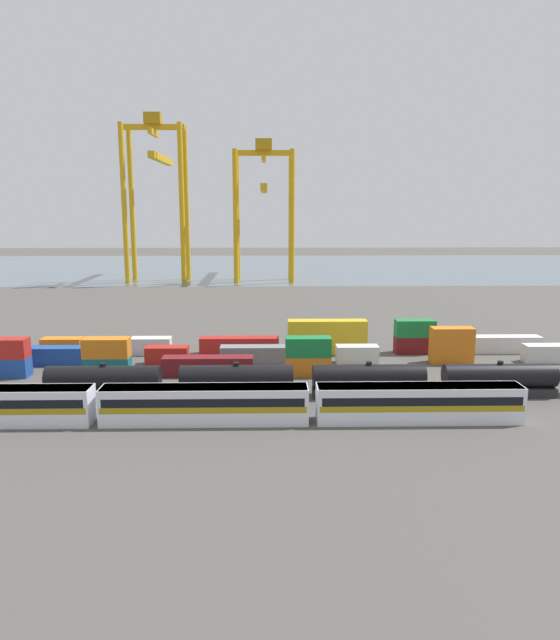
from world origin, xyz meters
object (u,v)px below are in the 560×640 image
Objects in this scene: shipping_container_11 at (451,354)px; shipping_container_13 at (545,353)px; shipping_container_8 at (167,355)px; passenger_train at (205,403)px; gantry_crane_west at (157,181)px; shipping_container_16 at (239,345)px; gantry_crane_central at (264,197)px; shipping_container_17 at (327,345)px; freight_tank_row at (369,380)px.

shipping_container_13 is at bearing 0.00° from shipping_container_11.
passenger_train is at bearing -71.39° from shipping_container_8.
shipping_container_8 is 105.31m from gantry_crane_west.
gantry_crane_west is at bearing 107.23° from shipping_container_16.
shipping_container_11 is 1.00× the size of shipping_container_13.
shipping_container_11 is at bearing 180.00° from shipping_container_13.
shipping_container_17 is at bearing -83.78° from gantry_crane_central.
gantry_crane_central is (13.32, 100.25, 23.95)m from shipping_container_8.
shipping_container_13 is 0.50× the size of shipping_container_17.
shipping_container_11 is (41.04, 0.00, 0.00)m from shipping_container_8.
shipping_container_8 is 0.50× the size of shipping_container_16.
shipping_container_16 is at bearing -91.97° from gantry_crane_central.
shipping_container_13 and shipping_container_17 have the same top height.
shipping_container_8 and shipping_container_11 have the same top height.
shipping_container_11 is at bearing -10.85° from shipping_container_16.
shipping_container_17 is (13.52, 0.00, 0.00)m from shipping_container_16.
shipping_container_11 and shipping_container_13 have the same top height.
gantry_crane_central is at bearing 96.48° from freight_tank_row.
passenger_train is 20.30m from freight_tank_row.
shipping_container_11 is at bearing 0.00° from shipping_container_8.
passenger_train is 52.38m from shipping_container_13.
gantry_crane_west is (-73.67, 99.53, 28.71)m from shipping_container_13.
gantry_crane_central is (-41.40, 100.25, 23.95)m from shipping_container_13.
shipping_container_16 is at bearing 172.43° from shipping_container_13.
shipping_container_8 is at bearing 180.00° from shipping_container_11.
shipping_container_11 is 106.74m from gantry_crane_central.
shipping_container_8 is (-7.91, 23.49, -0.84)m from passenger_train.
passenger_train is 10.98× the size of shipping_container_11.
shipping_container_11 is 0.12× the size of gantry_crane_west.
shipping_container_17 is at bearing 14.12° from shipping_container_8.
freight_tank_row reaches higher than shipping_container_17.
shipping_container_16 is 97.36m from gantry_crane_central.
passenger_train is 0.87× the size of freight_tank_row.
gantry_crane_west is at bearing 100.78° from shipping_container_8.
gantry_crane_central is (32.27, 0.72, -4.76)m from gantry_crane_west.
shipping_container_11 is (33.13, 23.49, -0.84)m from passenger_train.
passenger_train is at bearing -118.07° from shipping_container_17.
gantry_crane_central reaches higher than shipping_container_8.
passenger_train reaches higher than shipping_container_11.
freight_tank_row is 1.80× the size of gantry_crane_central.
passenger_train is 1.58× the size of gantry_crane_central.
gantry_crane_central reaches higher than shipping_container_16.
freight_tank_row is at bearing -83.52° from gantry_crane_central.
shipping_container_17 is (-17.44, 5.94, 0.00)m from shipping_container_11.
shipping_container_11 is 0.50× the size of shipping_container_16.
shipping_container_16 is (-44.64, 5.94, 0.00)m from shipping_container_13.
shipping_container_8 is 1.00× the size of shipping_container_11.
shipping_container_8 is 0.12× the size of gantry_crane_west.
shipping_container_8 is 54.72m from shipping_container_13.
gantry_crane_west reaches higher than freight_tank_row.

